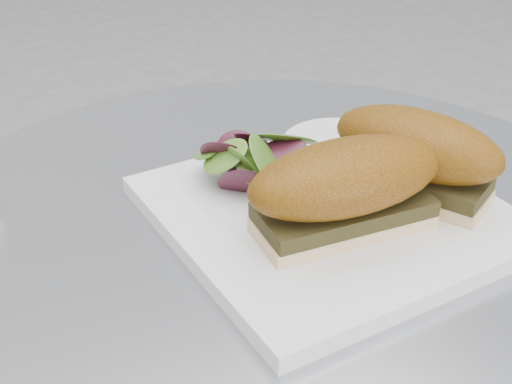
% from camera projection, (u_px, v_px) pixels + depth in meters
% --- Properties ---
extents(plate, '(0.29, 0.29, 0.02)m').
position_uv_depth(plate, '(328.00, 213.00, 0.64)').
color(plate, white).
rests_on(plate, table).
extents(sandwich_left, '(0.18, 0.09, 0.08)m').
position_uv_depth(sandwich_left, '(346.00, 186.00, 0.58)').
color(sandwich_left, tan).
rests_on(sandwich_left, plate).
extents(sandwich_right, '(0.14, 0.17, 0.08)m').
position_uv_depth(sandwich_right, '(416.00, 153.00, 0.63)').
color(sandwich_right, tan).
rests_on(sandwich_right, plate).
extents(salad, '(0.12, 0.12, 0.05)m').
position_uv_depth(salad, '(257.00, 152.00, 0.67)').
color(salad, '#659932').
rests_on(salad, plate).
extents(saucer, '(0.12, 0.12, 0.01)m').
position_uv_depth(saucer, '(339.00, 146.00, 0.76)').
color(saucer, white).
rests_on(saucer, table).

